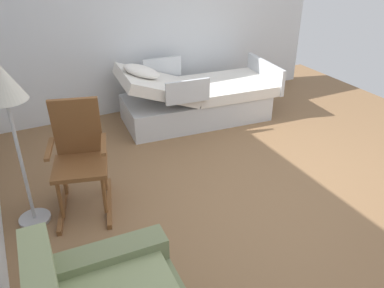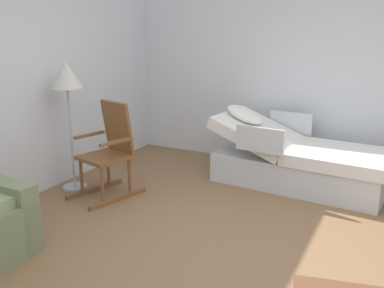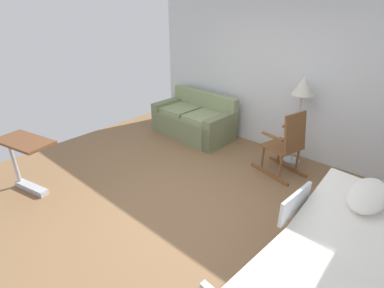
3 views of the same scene
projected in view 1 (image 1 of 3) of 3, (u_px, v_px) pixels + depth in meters
The scene contains 5 objects.
ground_plane at pixel (261, 190), 4.01m from camera, with size 6.39×6.39×0.00m, color olive.
side_wall at pixel (159, 11), 5.41m from camera, with size 0.10×5.00×2.70m, color silver.
hospital_bed at pixel (196, 99), 5.39m from camera, with size 1.14×2.19×0.93m.
rocking_chair at pixel (80, 157), 3.60m from camera, with size 0.86×0.66×1.05m.
floor_lamp at pixel (5, 94), 3.01m from camera, with size 0.34×0.34×1.48m.
Camera 1 is at (-2.64, 2.10, 2.34)m, focal length 36.82 mm.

